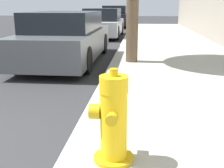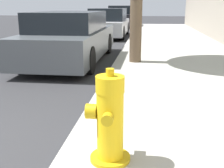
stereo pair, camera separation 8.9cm
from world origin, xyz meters
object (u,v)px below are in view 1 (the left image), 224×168
at_px(fire_hydrant, 113,120).
at_px(parked_car_near, 67,38).
at_px(parked_car_mid, 103,23).
at_px(parked_car_far, 116,17).

bearing_deg(fire_hydrant, parked_car_near, 108.76).
xyz_separation_m(parked_car_near, parked_car_mid, (0.16, 6.25, 0.00)).
height_order(parked_car_near, parked_car_far, parked_car_far).
xyz_separation_m(parked_car_near, parked_car_far, (0.14, 12.91, 0.06)).
bearing_deg(parked_car_mid, fire_hydrant, -82.11).
relative_size(parked_car_near, parked_car_far, 1.07).
bearing_deg(fire_hydrant, parked_car_mid, 97.89).
distance_m(parked_car_near, parked_car_mid, 6.25).
distance_m(fire_hydrant, parked_car_mid, 11.46).
relative_size(fire_hydrant, parked_car_mid, 0.20).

